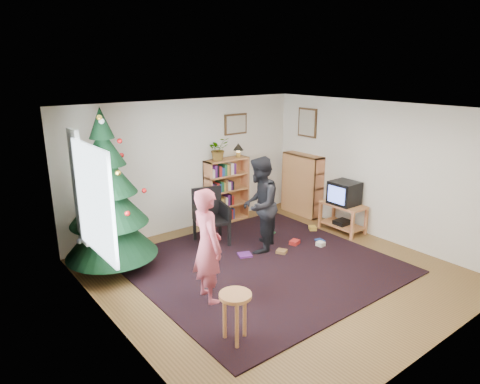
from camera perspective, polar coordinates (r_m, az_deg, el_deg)
floor at (r=6.80m, az=4.54°, el=-10.59°), size 5.00×5.00×0.00m
ceiling at (r=6.08m, az=5.08°, el=10.88°), size 5.00×5.00×0.00m
wall_back at (r=8.27m, az=-7.02°, el=3.53°), size 5.00×0.02×2.50m
wall_front at (r=4.91m, az=25.09°, el=-7.14°), size 5.00×0.02×2.50m
wall_left at (r=5.06m, az=-16.63°, el=-5.52°), size 0.02×5.00×2.50m
wall_right at (r=8.18m, az=17.82°, el=2.71°), size 0.02×5.00×2.50m
rug at (r=6.99m, az=2.86°, el=-9.65°), size 3.80×3.60×0.02m
window_pane at (r=5.53m, az=-18.88°, el=-1.12°), size 0.04×1.20×1.40m
curtain at (r=6.18m, az=-20.72°, el=0.52°), size 0.06×0.35×1.60m
picture_back at (r=8.76m, az=-0.58°, el=9.03°), size 0.55×0.03×0.42m
picture_right at (r=9.11m, az=8.97°, el=9.12°), size 0.03×0.50×0.60m
christmas_tree at (r=6.74m, az=-17.15°, el=-1.80°), size 1.40×1.40×2.54m
bookshelf_back at (r=8.72m, az=-1.77°, el=0.35°), size 0.95×0.30×1.30m
bookshelf_right at (r=9.23m, az=8.29°, el=1.10°), size 0.30×0.95×1.30m
tv_stand at (r=8.49m, az=13.54°, el=-3.01°), size 0.47×0.84×0.55m
crt_tv at (r=8.35m, az=13.73°, el=-0.11°), size 0.47×0.50×0.44m
armchair at (r=7.68m, az=-4.30°, el=-2.94°), size 0.67×0.68×1.00m
stool at (r=5.01m, az=-0.62°, el=-14.81°), size 0.37×0.37×0.62m
person_standing at (r=5.73m, az=-4.34°, el=-7.17°), size 0.45×0.62×1.59m
person_by_chair at (r=7.23m, az=2.61°, el=-1.75°), size 1.02×0.98×1.65m
potted_plant at (r=8.41m, az=-2.93°, el=5.75°), size 0.41×0.36×0.45m
table_lamp at (r=8.71m, az=-0.22°, el=5.93°), size 0.21×0.21×0.28m
floor_clutter at (r=7.82m, az=7.05°, el=-6.59°), size 1.98×1.17×0.08m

